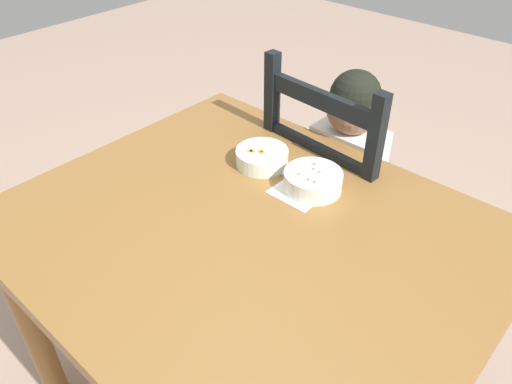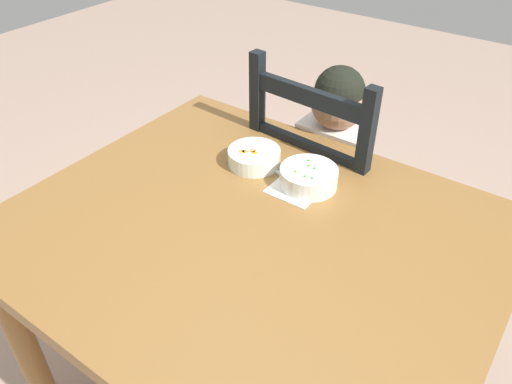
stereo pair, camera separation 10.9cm
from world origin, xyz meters
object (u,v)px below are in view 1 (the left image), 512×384
dining_table (247,261)px  dining_chair (336,208)px  bowl_of_peas (313,180)px  child_figure (341,170)px  spoon (275,167)px  bowl_of_carrots (262,157)px

dining_table → dining_chair: bearing=97.6°
dining_table → bowl_of_peas: bearing=84.3°
child_figure → dining_chair: bearing=131.2°
spoon → dining_table: bearing=-64.3°
dining_table → child_figure: child_figure is taller
child_figure → bowl_of_carrots: bearing=-107.1°
dining_chair → child_figure: size_ratio=1.05×
bowl_of_carrots → child_figure: bearing=72.9°
child_figure → bowl_of_peas: bearing=-72.9°
bowl_of_peas → spoon: (-0.14, 0.01, -0.02)m
bowl_of_peas → spoon: bowl_of_peas is taller
dining_table → child_figure: 0.53m
dining_table → spoon: (-0.11, 0.24, 0.12)m
child_figure → bowl_of_peas: 0.34m
child_figure → bowl_of_peas: size_ratio=6.30×
dining_chair → bowl_of_peas: 0.44m
dining_table → spoon: bearing=115.7°
dining_table → bowl_of_carrots: (-0.16, 0.23, 0.14)m
dining_table → bowl_of_peas: (0.02, 0.23, 0.14)m
dining_chair → spoon: size_ratio=7.40×
child_figure → spoon: (-0.05, -0.29, 0.13)m
bowl_of_carrots → spoon: bearing=8.7°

